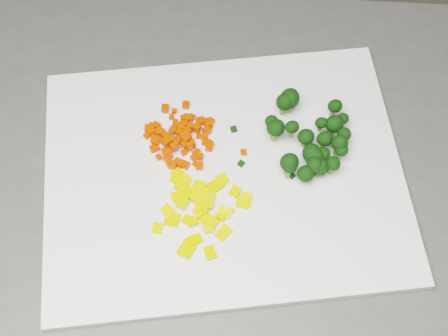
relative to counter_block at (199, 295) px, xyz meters
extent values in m
cube|color=#4D4D4A|center=(0.00, 0.00, 0.00)|extent=(1.12, 0.90, 0.90)
cube|color=white|center=(0.05, 0.02, 0.46)|extent=(0.48, 0.38, 0.01)
cube|color=#EF2C02|center=(0.02, 0.13, 0.47)|extent=(0.01, 0.01, 0.01)
cube|color=#EF2C02|center=(0.04, 0.09, 0.47)|extent=(0.01, 0.01, 0.01)
cube|color=#EF2C02|center=(-0.01, 0.12, 0.47)|extent=(0.01, 0.01, 0.01)
cube|color=#EF2C02|center=(-0.02, 0.07, 0.48)|extent=(0.01, 0.01, 0.01)
cube|color=#EF2C02|center=(-0.03, 0.09, 0.47)|extent=(0.01, 0.01, 0.01)
cube|color=#EF2C02|center=(-0.03, 0.10, 0.47)|extent=(0.01, 0.01, 0.01)
cube|color=#EF2C02|center=(-0.04, 0.09, 0.47)|extent=(0.01, 0.01, 0.01)
cube|color=#EF2C02|center=(0.04, 0.05, 0.47)|extent=(0.01, 0.01, 0.01)
cube|color=#EF2C02|center=(-0.02, 0.06, 0.47)|extent=(0.01, 0.01, 0.01)
cube|color=#EF2C02|center=(0.01, 0.05, 0.47)|extent=(0.01, 0.01, 0.01)
cube|color=#EF2C02|center=(0.02, 0.13, 0.47)|extent=(0.01, 0.01, 0.01)
cube|color=#EF2C02|center=(0.02, 0.11, 0.47)|extent=(0.01, 0.01, 0.01)
cube|color=#EF2C02|center=(0.01, 0.07, 0.47)|extent=(0.01, 0.01, 0.01)
cube|color=#EF2C02|center=(0.01, 0.10, 0.47)|extent=(0.01, 0.01, 0.01)
cube|color=#EF2C02|center=(-0.03, 0.09, 0.47)|extent=(0.01, 0.01, 0.01)
cube|color=#EF2C02|center=(-0.02, 0.05, 0.47)|extent=(0.01, 0.01, 0.01)
cube|color=#EF2C02|center=(-0.03, 0.09, 0.47)|extent=(0.01, 0.01, 0.01)
cube|color=#EF2C02|center=(-0.02, 0.10, 0.47)|extent=(0.01, 0.01, 0.01)
cube|color=#EF2C02|center=(0.01, 0.07, 0.47)|extent=(0.01, 0.01, 0.01)
cube|color=#EF2C02|center=(-0.03, 0.06, 0.47)|extent=(0.01, 0.01, 0.01)
cube|color=#EF2C02|center=(0.03, 0.06, 0.47)|extent=(0.01, 0.01, 0.01)
cube|color=#EF2C02|center=(0.03, 0.08, 0.48)|extent=(0.01, 0.01, 0.01)
cube|color=#EF2C02|center=(0.00, 0.07, 0.47)|extent=(0.01, 0.01, 0.01)
cube|color=#EF2C02|center=(-0.03, 0.06, 0.47)|extent=(0.01, 0.01, 0.01)
cube|color=#EF2C02|center=(0.01, 0.09, 0.47)|extent=(0.01, 0.01, 0.01)
cube|color=#EF2C02|center=(0.00, 0.09, 0.47)|extent=(0.01, 0.01, 0.01)
cube|color=#EF2C02|center=(0.00, 0.11, 0.47)|extent=(0.01, 0.01, 0.01)
cube|color=#EF2C02|center=(0.01, 0.07, 0.48)|extent=(0.01, 0.01, 0.01)
cube|color=#EF2C02|center=(0.00, 0.08, 0.47)|extent=(0.01, 0.01, 0.01)
cube|color=#EF2C02|center=(0.00, 0.10, 0.47)|extent=(0.01, 0.01, 0.01)
cube|color=#EF2C02|center=(0.03, 0.04, 0.47)|extent=(0.01, 0.01, 0.01)
cube|color=#EF2C02|center=(-0.03, 0.07, 0.47)|extent=(0.01, 0.01, 0.01)
cube|color=#EF2C02|center=(0.00, 0.04, 0.47)|extent=(0.01, 0.01, 0.01)
cube|color=#EF2C02|center=(-0.01, 0.04, 0.47)|extent=(0.01, 0.01, 0.01)
cube|color=#EF2C02|center=(0.03, 0.10, 0.47)|extent=(0.01, 0.01, 0.01)
cube|color=#EF2C02|center=(-0.02, 0.08, 0.47)|extent=(0.01, 0.01, 0.01)
cube|color=#EF2C02|center=(0.00, 0.03, 0.47)|extent=(0.01, 0.01, 0.01)
cube|color=#EF2C02|center=(-0.01, 0.07, 0.47)|extent=(0.01, 0.01, 0.01)
cube|color=#EF2C02|center=(-0.03, 0.05, 0.47)|extent=(0.01, 0.01, 0.01)
cube|color=#EF2C02|center=(-0.01, 0.06, 0.48)|extent=(0.01, 0.01, 0.01)
cube|color=#EF2C02|center=(0.00, 0.06, 0.48)|extent=(0.01, 0.01, 0.01)
cube|color=#EF2C02|center=(0.04, 0.06, 0.47)|extent=(0.01, 0.01, 0.01)
cube|color=#EF2C02|center=(-0.01, 0.08, 0.47)|extent=(0.01, 0.01, 0.01)
cube|color=#EF2C02|center=(0.05, 0.09, 0.47)|extent=(0.01, 0.01, 0.01)
cube|color=#EF2C02|center=(-0.04, 0.10, 0.47)|extent=(0.01, 0.01, 0.01)
cube|color=#EF2C02|center=(-0.01, 0.07, 0.47)|extent=(0.01, 0.01, 0.01)
cube|color=#EF2C02|center=(0.00, 0.05, 0.47)|extent=(0.01, 0.01, 0.01)
cube|color=#EF2C02|center=(0.03, 0.07, 0.47)|extent=(0.01, 0.01, 0.01)
cube|color=#EF2C02|center=(0.03, 0.07, 0.47)|extent=(0.01, 0.01, 0.01)
cube|color=#EF2C02|center=(0.00, 0.08, 0.48)|extent=(0.01, 0.01, 0.01)
cube|color=#EF2C02|center=(0.02, 0.06, 0.47)|extent=(0.01, 0.01, 0.01)
cube|color=#EF2C02|center=(0.04, 0.06, 0.47)|extent=(0.01, 0.01, 0.01)
cube|color=#EF2C02|center=(0.00, 0.10, 0.47)|extent=(0.01, 0.01, 0.01)
cube|color=#EF2C02|center=(-0.01, 0.04, 0.47)|extent=(0.01, 0.01, 0.01)
cube|color=#EF2C02|center=(0.04, 0.09, 0.47)|extent=(0.01, 0.01, 0.01)
cube|color=#EF2C02|center=(0.01, 0.09, 0.47)|extent=(0.01, 0.01, 0.01)
cube|color=#EF2C02|center=(0.01, 0.09, 0.47)|extent=(0.01, 0.01, 0.01)
cube|color=#EF2C02|center=(0.04, 0.06, 0.47)|extent=(0.01, 0.01, 0.01)
cube|color=#EF2C02|center=(0.01, 0.06, 0.47)|extent=(0.01, 0.01, 0.01)
cube|color=#EF2C02|center=(0.02, 0.03, 0.47)|extent=(0.01, 0.01, 0.01)
cube|color=#EF2C02|center=(0.00, 0.06, 0.47)|extent=(0.01, 0.01, 0.01)
cube|color=#EF2C02|center=(0.02, 0.10, 0.47)|extent=(0.01, 0.01, 0.01)
cube|color=#EF2C02|center=(0.02, 0.05, 0.47)|extent=(0.01, 0.01, 0.01)
cube|color=#EF2C02|center=(-0.03, 0.08, 0.47)|extent=(0.01, 0.01, 0.01)
cube|color=#EF2C02|center=(0.00, 0.12, 0.47)|extent=(0.01, 0.01, 0.01)
cube|color=#EF2C02|center=(-0.02, 0.09, 0.47)|extent=(0.01, 0.01, 0.01)
cube|color=#EF2C02|center=(-0.01, 0.04, 0.47)|extent=(0.01, 0.01, 0.01)
cube|color=#EF2C02|center=(0.01, 0.06, 0.47)|extent=(0.01, 0.01, 0.01)
cube|color=#EF2C02|center=(0.02, 0.10, 0.47)|extent=(0.01, 0.01, 0.01)
cube|color=#EF2C02|center=(0.04, 0.08, 0.47)|extent=(0.01, 0.01, 0.01)
cube|color=#EF2C02|center=(0.02, 0.09, 0.47)|extent=(0.01, 0.01, 0.01)
cube|color=#EF2C02|center=(-0.01, 0.07, 0.47)|extent=(0.01, 0.01, 0.01)
cube|color=#EF2C02|center=(0.03, 0.10, 0.47)|extent=(0.01, 0.01, 0.01)
cube|color=#EF2C02|center=(0.02, 0.04, 0.47)|extent=(0.01, 0.01, 0.01)
cube|color=#EF2C02|center=(0.01, 0.07, 0.48)|extent=(0.01, 0.01, 0.01)
cube|color=#EF2C02|center=(0.01, 0.08, 0.47)|extent=(0.01, 0.01, 0.01)
cube|color=#EF2C02|center=(-0.01, 0.05, 0.47)|extent=(0.01, 0.01, 0.01)
cube|color=#EF2C02|center=(0.02, 0.05, 0.47)|extent=(0.01, 0.01, 0.01)
cube|color=#EF2C02|center=(-0.03, 0.10, 0.47)|extent=(0.01, 0.01, 0.01)
cube|color=yellow|center=(0.04, -0.04, 0.46)|extent=(0.02, 0.02, 0.01)
cube|color=yellow|center=(0.07, -0.03, 0.46)|extent=(0.02, 0.02, 0.01)
cube|color=yellow|center=(0.05, 0.01, 0.46)|extent=(0.02, 0.02, 0.01)
cube|color=yellow|center=(-0.03, -0.03, 0.46)|extent=(0.02, 0.02, 0.01)
cube|color=yellow|center=(0.02, -0.04, 0.46)|extent=(0.02, 0.02, 0.01)
cube|color=yellow|center=(-0.01, 0.02, 0.46)|extent=(0.02, 0.02, 0.01)
cube|color=yellow|center=(0.02, -0.06, 0.47)|extent=(0.01, 0.02, 0.01)
cube|color=yellow|center=(-0.01, -0.01, 0.46)|extent=(0.02, 0.02, 0.01)
cube|color=yellow|center=(0.01, -0.04, 0.47)|extent=(0.02, 0.02, 0.01)
cube|color=yellow|center=(0.00, 0.01, 0.46)|extent=(0.02, 0.02, 0.01)
cube|color=yellow|center=(0.04, 0.00, 0.46)|extent=(0.03, 0.02, 0.01)
cube|color=yellow|center=(0.02, -0.03, 0.47)|extent=(0.02, 0.02, 0.00)
cube|color=yellow|center=(0.00, 0.01, 0.46)|extent=(0.02, 0.02, 0.01)
cube|color=yellow|center=(0.02, -0.01, 0.46)|extent=(0.02, 0.02, 0.01)
cube|color=yellow|center=(0.02, -0.03, 0.47)|extent=(0.02, 0.02, 0.01)
cube|color=yellow|center=(0.00, -0.05, 0.47)|extent=(0.02, 0.01, 0.01)
cube|color=yellow|center=(-0.01, -0.02, 0.47)|extent=(0.02, 0.02, 0.01)
cube|color=yellow|center=(0.01, -0.01, 0.46)|extent=(0.02, 0.02, 0.01)
cube|color=yellow|center=(-0.04, -0.05, 0.46)|extent=(0.02, 0.02, 0.00)
cube|color=yellow|center=(0.02, -0.09, 0.46)|extent=(0.02, 0.02, 0.01)
cube|color=yellow|center=(-0.02, -0.04, 0.46)|extent=(0.02, 0.02, 0.01)
cube|color=yellow|center=(0.02, -0.02, 0.47)|extent=(0.02, 0.02, 0.01)
cube|color=yellow|center=(0.04, -0.07, 0.46)|extent=(0.03, 0.02, 0.01)
cube|color=yellow|center=(0.00, 0.00, 0.46)|extent=(0.02, 0.02, 0.01)
cube|color=yellow|center=(0.03, -0.05, 0.47)|extent=(0.02, 0.02, 0.01)
cube|color=yellow|center=(0.00, -0.07, 0.46)|extent=(0.02, 0.02, 0.01)
cube|color=yellow|center=(0.00, -0.01, 0.47)|extent=(0.02, 0.02, 0.01)
cube|color=yellow|center=(-0.01, 0.02, 0.46)|extent=(0.02, 0.03, 0.01)
cube|color=yellow|center=(0.02, 0.00, 0.46)|extent=(0.02, 0.02, 0.01)
cube|color=yellow|center=(0.06, -0.01, 0.46)|extent=(0.02, 0.02, 0.01)
cube|color=yellow|center=(0.00, -0.04, 0.46)|extent=(0.02, 0.02, 0.01)
cube|color=yellow|center=(0.02, -0.02, 0.47)|extent=(0.02, 0.02, 0.01)
cube|color=yellow|center=(0.04, -0.04, 0.46)|extent=(0.02, 0.02, 0.01)
cube|color=yellow|center=(-0.01, -0.08, 0.46)|extent=(0.03, 0.03, 0.01)
cube|color=yellow|center=(0.04, -0.04, 0.46)|extent=(0.02, 0.02, 0.01)
cube|color=yellow|center=(0.07, -0.03, 0.46)|extent=(0.02, 0.02, 0.01)
cube|color=yellow|center=(0.02, -0.02, 0.46)|extent=(0.02, 0.02, 0.01)
cube|color=black|center=(0.14, 0.00, 0.46)|extent=(0.01, 0.01, 0.00)
cube|color=yellow|center=(0.13, 0.06, 0.46)|extent=(0.01, 0.01, 0.00)
cube|color=#EF2C02|center=(0.03, -0.05, 0.46)|extent=(0.01, 0.01, 0.00)
cube|color=black|center=(0.08, 0.08, 0.47)|extent=(0.01, 0.01, 0.01)
cube|color=yellow|center=(0.03, -0.01, 0.47)|extent=(0.01, 0.01, 0.01)
cube|color=#EF2C02|center=(0.08, 0.04, 0.47)|extent=(0.01, 0.01, 0.01)
cube|color=yellow|center=(0.05, -0.04, 0.46)|extent=(0.01, 0.01, 0.00)
cube|color=#EF2C02|center=(0.02, 0.03, 0.46)|extent=(0.01, 0.01, 0.00)
cube|color=black|center=(0.08, 0.02, 0.46)|extent=(0.01, 0.01, 0.01)
camera|label=1|loc=(-0.01, -0.35, 1.18)|focal=50.00mm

